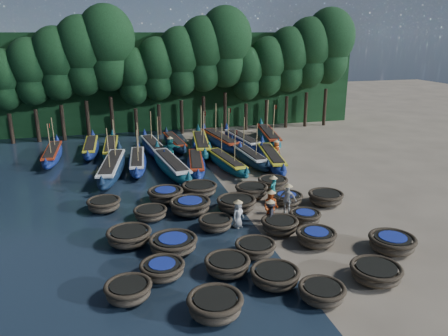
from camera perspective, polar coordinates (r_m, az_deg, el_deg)
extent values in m
plane|color=gray|center=(26.75, 1.74, -4.68)|extent=(120.00, 120.00, 0.00)
cube|color=black|center=(48.03, -6.50, 11.22)|extent=(40.00, 3.00, 10.00)
ellipsoid|color=#4C3F2F|center=(18.02, -12.37, -15.64)|extent=(2.19, 2.19, 0.66)
torus|color=#352B1F|center=(17.85, -12.43, -14.79)|extent=(1.89, 1.89, 0.20)
cylinder|color=black|center=(17.83, -12.44, -14.68)|extent=(1.41, 1.41, 0.06)
ellipsoid|color=#4C3F2F|center=(16.75, -1.17, -17.80)|extent=(2.08, 2.08, 0.76)
torus|color=#352B1F|center=(16.55, -1.18, -16.79)|extent=(2.12, 2.12, 0.23)
cylinder|color=black|center=(16.52, -1.18, -16.66)|extent=(1.58, 1.58, 0.07)
ellipsoid|color=#4C3F2F|center=(18.70, 6.66, -14.07)|extent=(2.19, 2.19, 0.63)
torus|color=#352B1F|center=(18.55, 6.70, -13.30)|extent=(2.08, 2.08, 0.19)
cylinder|color=black|center=(18.53, 6.70, -13.20)|extent=(1.59, 1.59, 0.06)
ellipsoid|color=#4C3F2F|center=(17.99, 12.64, -15.81)|extent=(2.20, 2.20, 0.62)
torus|color=#352B1F|center=(17.83, 12.71, -15.03)|extent=(1.85, 1.85, 0.19)
cylinder|color=black|center=(17.81, 12.71, -14.92)|extent=(1.40, 1.40, 0.06)
ellipsoid|color=#4C3F2F|center=(19.85, 19.20, -12.98)|extent=(2.21, 2.21, 0.64)
torus|color=#352B1F|center=(19.70, 19.29, -12.22)|extent=(2.19, 2.19, 0.20)
cylinder|color=black|center=(19.68, 19.30, -12.12)|extent=(1.67, 1.67, 0.06)
ellipsoid|color=#4C3F2F|center=(19.24, -8.04, -13.17)|extent=(1.86, 1.86, 0.61)
torus|color=#352B1F|center=(19.10, -8.08, -12.43)|extent=(1.95, 1.95, 0.19)
cylinder|color=black|center=(19.08, -8.09, -12.33)|extent=(1.48, 1.48, 0.06)
cylinder|color=navy|center=(19.06, -8.09, -12.24)|extent=(1.14, 1.14, 0.04)
ellipsoid|color=#4C3F2F|center=(19.31, 0.43, -12.80)|extent=(2.27, 2.27, 0.65)
torus|color=#352B1F|center=(19.16, 0.44, -12.00)|extent=(2.01, 2.01, 0.20)
cylinder|color=black|center=(19.14, 0.44, -11.90)|extent=(1.52, 1.52, 0.06)
ellipsoid|color=#4C3F2F|center=(20.76, 4.10, -10.61)|extent=(2.28, 2.28, 0.61)
torus|color=#352B1F|center=(20.63, 4.12, -9.90)|extent=(1.93, 1.93, 0.19)
cylinder|color=black|center=(20.61, 4.12, -9.81)|extent=(1.47, 1.47, 0.06)
ellipsoid|color=#4C3F2F|center=(22.09, 11.91, -9.06)|extent=(2.42, 2.42, 0.68)
torus|color=#352B1F|center=(21.95, 11.96, -8.31)|extent=(2.01, 2.01, 0.21)
cylinder|color=black|center=(21.94, 11.97, -8.21)|extent=(1.52, 1.52, 0.06)
cylinder|color=navy|center=(21.92, 11.98, -8.11)|extent=(1.17, 1.17, 0.04)
ellipsoid|color=#4C3F2F|center=(22.53, 21.07, -9.34)|extent=(2.63, 2.63, 0.70)
torus|color=#352B1F|center=(22.39, 21.16, -8.58)|extent=(2.24, 2.24, 0.21)
cylinder|color=black|center=(22.37, 21.17, -8.48)|extent=(1.70, 1.70, 0.06)
cylinder|color=navy|center=(22.35, 21.19, -8.38)|extent=(1.31, 1.31, 0.04)
ellipsoid|color=#4C3F2F|center=(22.18, -12.27, -8.95)|extent=(2.24, 2.24, 0.70)
torus|color=#352B1F|center=(22.04, -12.33, -8.19)|extent=(2.22, 2.22, 0.21)
cylinder|color=black|center=(22.02, -12.33, -8.09)|extent=(1.69, 1.69, 0.06)
ellipsoid|color=#4C3F2F|center=(21.14, -6.63, -10.05)|extent=(2.61, 2.61, 0.68)
torus|color=#352B1F|center=(21.00, -6.66, -9.28)|extent=(2.32, 2.32, 0.20)
cylinder|color=black|center=(20.98, -6.66, -9.18)|extent=(1.78, 1.78, 0.06)
cylinder|color=navy|center=(20.96, -6.67, -9.08)|extent=(1.37, 1.37, 0.04)
ellipsoid|color=#4C3F2F|center=(23.20, -1.12, -7.41)|extent=(1.73, 1.73, 0.62)
torus|color=#352B1F|center=(23.08, -1.13, -6.76)|extent=(1.83, 1.83, 0.19)
cylinder|color=black|center=(23.06, -1.13, -6.67)|extent=(1.38, 1.38, 0.06)
ellipsoid|color=#4C3F2F|center=(23.04, 7.27, -7.65)|extent=(2.29, 2.29, 0.69)
torus|color=#352B1F|center=(22.90, 7.30, -6.92)|extent=(1.97, 1.97, 0.21)
cylinder|color=black|center=(22.88, 7.31, -6.82)|extent=(1.48, 1.48, 0.06)
ellipsoid|color=#4C3F2F|center=(24.35, 10.52, -6.49)|extent=(2.12, 2.12, 0.61)
torus|color=#352B1F|center=(24.23, 10.56, -5.87)|extent=(1.76, 1.76, 0.19)
cylinder|color=black|center=(24.22, 10.56, -5.79)|extent=(1.32, 1.32, 0.06)
cylinder|color=navy|center=(24.20, 10.57, -5.71)|extent=(1.01, 1.01, 0.04)
ellipsoid|color=#4C3F2F|center=(24.82, -9.58, -6.00)|extent=(2.28, 2.28, 0.58)
torus|color=#352B1F|center=(24.71, -9.61, -5.42)|extent=(1.89, 1.89, 0.18)
cylinder|color=black|center=(24.70, -9.62, -5.35)|extent=(1.43, 1.43, 0.05)
ellipsoid|color=#4C3F2F|center=(25.23, -4.43, -5.19)|extent=(2.38, 2.38, 0.76)
torus|color=#352B1F|center=(25.10, -4.45, -4.44)|extent=(2.39, 2.39, 0.23)
cylinder|color=black|center=(25.08, -4.45, -4.34)|extent=(1.81, 1.81, 0.07)
cylinder|color=navy|center=(25.06, -4.45, -4.24)|extent=(1.39, 1.39, 0.05)
ellipsoid|color=#4C3F2F|center=(25.55, 1.63, -4.90)|extent=(2.38, 2.38, 0.71)
torus|color=#352B1F|center=(25.43, 1.63, -4.20)|extent=(2.33, 2.33, 0.22)
cylinder|color=black|center=(25.41, 1.63, -4.11)|extent=(1.77, 1.77, 0.06)
ellipsoid|color=#4C3F2F|center=(26.84, 8.18, -4.11)|extent=(2.00, 2.00, 0.58)
torus|color=#352B1F|center=(26.74, 8.21, -3.57)|extent=(1.96, 1.96, 0.18)
cylinder|color=black|center=(26.73, 8.21, -3.50)|extent=(1.49, 1.49, 0.05)
cylinder|color=navy|center=(26.71, 8.22, -3.43)|extent=(1.15, 1.15, 0.04)
ellipsoid|color=#4C3F2F|center=(27.19, 13.14, -3.98)|extent=(2.58, 2.58, 0.70)
torus|color=#352B1F|center=(27.08, 13.18, -3.34)|extent=(2.15, 2.15, 0.21)
cylinder|color=black|center=(27.06, 13.19, -3.26)|extent=(1.62, 1.62, 0.06)
ellipsoid|color=#4C3F2F|center=(26.49, -15.40, -4.78)|extent=(1.90, 1.90, 0.66)
torus|color=#352B1F|center=(26.38, -15.45, -4.16)|extent=(1.97, 1.97, 0.20)
cylinder|color=black|center=(26.36, -15.46, -4.08)|extent=(1.48, 1.48, 0.06)
ellipsoid|color=#4C3F2F|center=(27.06, -7.65, -3.71)|extent=(2.16, 2.16, 0.75)
torus|color=#352B1F|center=(26.94, -7.68, -3.01)|extent=(2.20, 2.20, 0.23)
cylinder|color=black|center=(26.92, -7.68, -2.92)|extent=(1.65, 1.65, 0.07)
cylinder|color=navy|center=(26.90, -7.68, -2.83)|extent=(1.27, 1.27, 0.05)
ellipsoid|color=#4C3F2F|center=(27.96, -3.22, -2.94)|extent=(2.27, 2.27, 0.69)
torus|color=#352B1F|center=(27.85, -3.23, -2.32)|extent=(2.28, 2.28, 0.21)
cylinder|color=black|center=(27.84, -3.23, -2.24)|extent=(1.74, 1.74, 0.06)
ellipsoid|color=#4C3F2F|center=(27.66, 3.60, -3.15)|extent=(2.33, 2.33, 0.71)
torus|color=#352B1F|center=(27.55, 3.62, -2.50)|extent=(2.10, 2.10, 0.22)
cylinder|color=black|center=(27.53, 3.62, -2.42)|extent=(1.58, 1.58, 0.06)
ellipsoid|color=#4C3F2F|center=(29.22, 6.39, -2.13)|extent=(1.88, 1.88, 0.68)
torus|color=#352B1F|center=(29.11, 6.41, -1.54)|extent=(2.02, 2.02, 0.21)
cylinder|color=black|center=(29.10, 6.41, -1.46)|extent=(1.53, 1.53, 0.06)
ellipsoid|color=#0E1E36|center=(32.67, -14.43, -0.07)|extent=(3.01, 9.09, 1.12)
cone|color=#0E1E36|center=(36.64, -13.59, 3.05)|extent=(0.49, 0.49, 0.67)
cone|color=#0E1E36|center=(28.36, -15.72, -1.39)|extent=(0.49, 0.49, 0.56)
cube|color=silver|center=(32.54, -14.49, 0.72)|extent=(2.26, 7.04, 0.13)
cube|color=black|center=(32.51, -14.50, 0.87)|extent=(1.82, 6.10, 0.11)
cylinder|color=#997F4C|center=(33.47, -14.16, 3.55)|extent=(0.08, 0.27, 3.13)
cylinder|color=#997F4C|center=(30.57, -14.89, 2.21)|extent=(0.08, 0.27, 3.13)
plane|color=red|center=(30.23, -14.78, 4.72)|extent=(0.00, 0.39, 0.39)
ellipsoid|color=navy|center=(34.13, -11.23, 0.75)|extent=(2.05, 7.72, 0.95)
cone|color=navy|center=(37.56, -11.21, 3.25)|extent=(0.42, 0.42, 0.57)
cone|color=navy|center=(30.40, -11.38, -0.18)|extent=(0.42, 0.42, 0.48)
cube|color=silver|center=(34.02, -11.27, 1.40)|extent=(1.53, 5.98, 0.11)
cube|color=black|center=(34.00, -11.28, 1.52)|extent=(1.20, 5.20, 0.10)
cylinder|color=#997F4C|center=(34.84, -11.20, 3.69)|extent=(0.07, 0.23, 2.67)
cylinder|color=#997F4C|center=(32.34, -11.25, 2.64)|extent=(0.07, 0.23, 2.67)
plane|color=red|center=(32.07, -11.11, 4.66)|extent=(0.00, 0.33, 0.33)
ellipsoid|color=navy|center=(32.41, -6.90, 0.21)|extent=(2.62, 8.91, 1.10)
cone|color=navy|center=(36.23, -8.75, 3.14)|extent=(0.48, 0.48, 0.66)
cone|color=navy|center=(28.29, -4.64, -0.88)|extent=(0.48, 0.48, 0.55)
cube|color=silver|center=(32.28, -6.93, 0.99)|extent=(1.96, 6.89, 0.13)
cube|color=black|center=(32.26, -6.94, 1.14)|extent=(1.56, 5.99, 0.11)
ellipsoid|color=navy|center=(33.09, -3.66, 0.50)|extent=(2.53, 7.54, 0.93)
cone|color=navy|center=(36.41, -3.91, 3.05)|extent=(0.41, 0.41, 0.56)
cone|color=navy|center=(29.47, -3.41, -0.48)|extent=(0.41, 0.41, 0.46)
cube|color=#A12D13|center=(32.98, -3.68, 1.15)|extent=(1.90, 5.83, 0.11)
cube|color=black|center=(32.95, -3.68, 1.28)|extent=(1.53, 5.06, 0.09)
ellipsoid|color=navy|center=(33.29, 0.27, 0.66)|extent=(2.29, 7.70, 0.95)
cone|color=navy|center=(36.45, -1.96, 3.14)|extent=(0.42, 0.42, 0.57)
cone|color=navy|center=(29.88, 2.98, -0.17)|extent=(0.42, 0.42, 0.47)
cube|color=gold|center=(33.18, 0.27, 1.32)|extent=(1.71, 5.96, 0.11)
cube|color=black|center=(33.15, 0.27, 1.45)|extent=(1.37, 5.18, 0.09)
cylinder|color=#997F4C|center=(33.94, -0.32, 3.65)|extent=(0.07, 0.23, 2.66)
cylinder|color=#997F4C|center=(31.65, 1.41, 2.63)|extent=(0.07, 0.23, 2.66)
plane|color=red|center=(31.43, 1.67, 4.70)|extent=(0.00, 0.33, 0.33)
ellipsoid|color=#0E1E36|center=(35.02, 3.13, 1.52)|extent=(1.91, 8.02, 0.99)
cone|color=#0E1E36|center=(38.37, 1.00, 3.95)|extent=(0.44, 0.44, 0.60)
cone|color=#0E1E36|center=(31.44, 5.75, 0.74)|extent=(0.44, 0.44, 0.50)
cube|color=silver|center=(34.91, 3.14, 2.18)|extent=(1.42, 6.21, 0.12)
cube|color=black|center=(34.89, 3.14, 2.31)|extent=(1.10, 5.40, 0.10)
cylinder|color=#997F4C|center=(35.74, 2.61, 4.49)|extent=(0.07, 0.24, 2.78)
cylinder|color=#997F4C|center=(33.32, 4.28, 3.51)|extent=(0.07, 0.24, 2.78)
plane|color=red|center=(33.11, 4.57, 5.56)|extent=(0.00, 0.35, 0.35)
ellipsoid|color=navy|center=(34.34, 6.20, 1.17)|extent=(2.89, 8.52, 1.05)
cone|color=navy|center=(38.05, 5.01, 3.87)|extent=(0.46, 0.46, 0.63)
cone|color=navy|center=(30.34, 7.77, 0.17)|extent=(0.46, 0.46, 0.52)
cube|color=gold|center=(34.22, 6.22, 1.88)|extent=(2.18, 6.59, 0.13)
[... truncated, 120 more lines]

